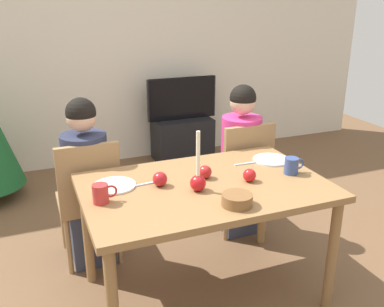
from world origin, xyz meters
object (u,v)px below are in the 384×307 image
object	(u,v)px
chair_left	(89,195)
person_left_child	(87,186)
bowl_walnuts	(237,200)
apple_near_candle	(160,179)
tv	(182,98)
plate_right	(271,160)
plate_left	(114,186)
dining_table	(205,197)
tv_stand	(182,139)
person_right_child	(240,163)
apple_by_left_plate	(249,175)
candle_centerpiece	(198,179)
mug_right	(292,166)
apple_by_right_mug	(205,172)
chair_right	(242,171)
mug_left	(101,194)

from	to	relation	value
chair_left	person_left_child	distance (m)	0.07
bowl_walnuts	apple_near_candle	distance (m)	0.48
tv	plate_right	size ratio (longest dim) A/B	3.35
chair_left	plate_left	size ratio (longest dim) A/B	3.69
dining_table	tv_stand	xyz separation A→B (m)	(0.72, 2.30, -0.43)
person_right_child	apple_near_candle	distance (m)	1.02
apple_by_left_plate	candle_centerpiece	bearing A→B (deg)	-178.66
mug_right	candle_centerpiece	bearing A→B (deg)	-178.38
plate_right	apple_near_candle	bearing A→B (deg)	-171.73
person_left_child	plate_left	size ratio (longest dim) A/B	4.81
tv_stand	bowl_walnuts	bearing A→B (deg)	-104.34
plate_left	person_right_child	bearing A→B (deg)	24.28
candle_centerpiece	apple_by_left_plate	world-z (taller)	candle_centerpiece
person_left_child	mug_right	xyz separation A→B (m)	(1.14, -0.69, 0.23)
tv	candle_centerpiece	bearing A→B (deg)	-108.37
person_right_child	person_left_child	bearing A→B (deg)	180.00
person_right_child	apple_by_right_mug	world-z (taller)	person_right_child
chair_right	person_left_child	size ratio (longest dim) A/B	0.77
mug_left	bowl_walnuts	xyz separation A→B (m)	(0.64, -0.29, -0.02)
dining_table	apple_by_left_plate	bearing A→B (deg)	-12.81
person_left_child	plate_left	xyz separation A→B (m)	(0.09, -0.48, 0.19)
tv_stand	chair_left	bearing A→B (deg)	-127.51
chair_right	apple_by_left_plate	world-z (taller)	chair_right
plate_right	apple_by_left_plate	world-z (taller)	apple_by_left_plate
apple_by_right_mug	dining_table	bearing A→B (deg)	-113.97
plate_right	apple_by_right_mug	world-z (taller)	apple_by_right_mug
dining_table	person_left_child	world-z (taller)	person_left_child
candle_centerpiece	apple_near_candle	world-z (taller)	candle_centerpiece
tv	apple_by_left_plate	world-z (taller)	tv
plate_left	mug_left	xyz separation A→B (m)	(-0.10, -0.18, 0.05)
apple_near_candle	person_left_child	bearing A→B (deg)	120.67
chair_right	person_left_child	xyz separation A→B (m)	(-1.16, 0.03, 0.06)
plate_left	apple_by_left_plate	world-z (taller)	apple_by_left_plate
person_left_child	mug_left	xyz separation A→B (m)	(-0.01, -0.66, 0.23)
person_right_child	tv_stand	xyz separation A→B (m)	(0.14, 1.66, -0.33)
candle_centerpiece	apple_near_candle	size ratio (longest dim) A/B	4.11
tv	candle_centerpiece	xyz separation A→B (m)	(-0.79, -2.37, 0.11)
chair_left	candle_centerpiece	world-z (taller)	candle_centerpiece
candle_centerpiece	bowl_walnuts	world-z (taller)	candle_centerpiece
chair_left	plate_left	world-z (taller)	chair_left
plate_left	apple_by_left_plate	size ratio (longest dim) A/B	3.16
mug_right	bowl_walnuts	world-z (taller)	mug_right
candle_centerpiece	mug_left	size ratio (longest dim) A/B	2.63
bowl_walnuts	mug_left	bearing A→B (deg)	155.96
plate_left	bowl_walnuts	bearing A→B (deg)	-40.73
mug_right	apple_by_right_mug	size ratio (longest dim) A/B	1.67
chair_right	mug_left	size ratio (longest dim) A/B	6.85
plate_right	plate_left	bearing A→B (deg)	-178.41
person_right_child	tv_stand	distance (m)	1.70
chair_left	apple_by_right_mug	bearing A→B (deg)	-40.43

